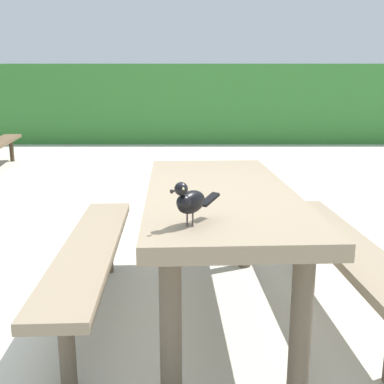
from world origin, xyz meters
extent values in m
plane|color=beige|center=(0.00, 0.00, 0.00)|extent=(60.00, 60.00, 0.00)
cube|color=#387A33|center=(0.00, 8.48, 0.85)|extent=(28.00, 1.83, 1.69)
cube|color=#84725B|center=(0.36, 0.02, 0.70)|extent=(0.85, 1.83, 0.07)
cylinder|color=brown|center=(0.12, -0.69, 0.33)|extent=(0.09, 0.09, 0.67)
cylinder|color=brown|center=(0.65, -0.66, 0.33)|extent=(0.09, 0.09, 0.67)
cylinder|color=brown|center=(0.06, 0.71, 0.33)|extent=(0.09, 0.09, 0.67)
cylinder|color=brown|center=(0.59, 0.74, 0.33)|extent=(0.09, 0.09, 0.67)
cube|color=#84725B|center=(-0.34, -0.01, 0.41)|extent=(0.36, 1.72, 0.05)
cylinder|color=brown|center=(-0.31, -0.65, 0.20)|extent=(0.07, 0.07, 0.39)
cylinder|color=brown|center=(-0.37, 0.63, 0.20)|extent=(0.07, 0.07, 0.39)
cube|color=#84725B|center=(1.05, 0.06, 0.41)|extent=(0.36, 1.72, 0.05)
cylinder|color=brown|center=(1.02, 0.70, 0.20)|extent=(0.07, 0.07, 0.39)
ellipsoid|color=black|center=(0.21, -0.64, 0.84)|extent=(0.15, 0.16, 0.09)
ellipsoid|color=black|center=(0.18, -0.67, 0.84)|extent=(0.09, 0.09, 0.06)
sphere|color=black|center=(0.17, -0.69, 0.90)|extent=(0.05, 0.05, 0.05)
sphere|color=#EAE08C|center=(0.18, -0.71, 0.90)|extent=(0.01, 0.01, 0.01)
sphere|color=#EAE08C|center=(0.15, -0.69, 0.90)|extent=(0.01, 0.01, 0.01)
cone|color=black|center=(0.14, -0.72, 0.90)|extent=(0.03, 0.03, 0.02)
cube|color=black|center=(0.28, -0.55, 0.82)|extent=(0.09, 0.10, 0.04)
cylinder|color=#47423D|center=(0.21, -0.66, 0.77)|extent=(0.01, 0.01, 0.05)
cylinder|color=#47423D|center=(0.19, -0.64, 0.77)|extent=(0.01, 0.01, 0.05)
cube|color=brown|center=(-2.74, 4.69, 0.41)|extent=(0.56, 1.73, 0.05)
cylinder|color=#423324|center=(-2.84, 5.33, 0.20)|extent=(0.07, 0.07, 0.39)
camera|label=1|loc=(0.21, -2.36, 1.28)|focal=42.83mm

